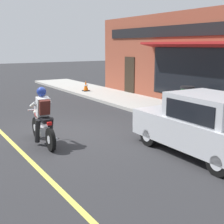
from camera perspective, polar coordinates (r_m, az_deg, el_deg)
The scene contains 7 objects.
ground_plane at distance 9.86m, azimuth -7.54°, elevation -4.04°, with size 80.00×80.00×0.00m, color #2B2B2D.
sidewalk_curb at distance 14.78m, azimuth 4.65°, elevation 1.73°, with size 2.60×22.00×0.14m, color #ADAAA3.
storefront_building at distance 14.92m, azimuth 11.48°, elevation 9.51°, with size 1.25×11.77×4.20m.
motorcycle_with_rider at distance 8.87m, azimuth -12.56°, elevation -1.54°, with size 0.58×2.02×1.62m.
car_hatchback at distance 8.14m, azimuth 16.38°, elevation -2.34°, with size 1.70×3.80×1.57m.
trash_bin at distance 12.91m, azimuth 13.56°, elevation 2.47°, with size 0.56×0.56×0.98m.
traffic_cone at distance 18.01m, azimuth -4.81°, elevation 4.77°, with size 0.36×0.36×0.60m.
Camera 1 is at (-3.90, -8.64, 2.73)m, focal length 50.00 mm.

